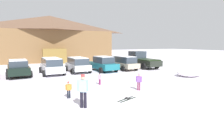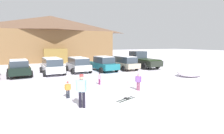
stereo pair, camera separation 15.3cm
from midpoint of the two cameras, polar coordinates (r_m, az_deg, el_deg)
The scene contains 14 objects.
ground at distance 8.89m, azimuth 11.35°, elevation -13.29°, with size 160.00×160.00×0.00m, color white.
ski_lodge at distance 35.13m, azimuth -19.56°, elevation 8.86°, with size 22.00×11.12×8.33m.
parked_black_sedan at distance 19.43m, azimuth -28.47°, elevation -0.22°, with size 2.48×4.57×1.63m.
parked_white_suv at distance 19.37m, azimuth -19.32°, elevation 0.50°, with size 2.37×4.57×1.70m.
parked_silver_wagon at distance 19.97m, azimuth -11.34°, elevation 0.92°, with size 2.33×4.15×1.65m.
parked_teal_hatchback at distance 20.44m, azimuth -3.20°, elevation 1.12°, with size 2.59×4.67×1.73m.
parked_beige_suv at distance 21.72m, azimuth 3.49°, elevation 1.59°, with size 2.38×4.77×1.67m.
pickup_truck at distance 23.91m, azimuth 9.26°, elevation 2.28°, with size 2.57×5.75×2.15m.
skier_adult_in_blue_parka at distance 8.73m, azimuth -9.90°, elevation -7.15°, with size 0.55×0.41×1.67m.
skier_child_in_purple_jacket at distance 11.97m, azimuth 8.40°, elevation -4.50°, with size 0.30×0.35×1.16m.
skier_child_in_pink_snowsuit at distance 13.55m, azimuth -4.36°, elevation -3.70°, with size 0.23×0.28×0.89m.
skier_child_in_orange_jacket at distance 10.49m, azimuth -14.39°, elevation -6.94°, with size 0.37×0.15×0.99m.
pair_of_skis at distance 10.14m, azimuth 4.53°, elevation -10.38°, with size 1.37×0.75×0.08m.
plowed_snow_pile at distance 18.61m, azimuth 23.74°, elevation -1.77°, with size 2.58×2.07×0.68m, color white.
Camera 1 is at (-5.09, -6.60, 3.13)m, focal length 28.00 mm.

